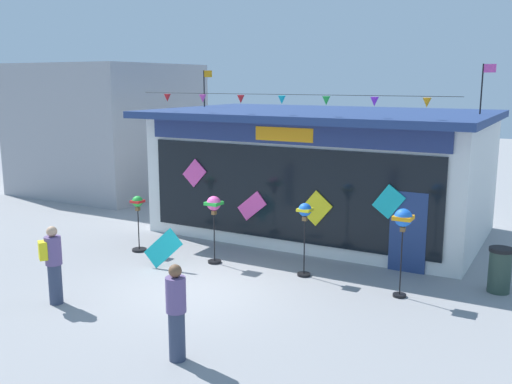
% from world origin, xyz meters
% --- Properties ---
extents(ground_plane, '(80.00, 80.00, 0.00)m').
position_xyz_m(ground_plane, '(0.00, 0.00, 0.00)').
color(ground_plane, gray).
extents(kite_shop_building, '(9.75, 6.33, 5.06)m').
position_xyz_m(kite_shop_building, '(0.43, 6.16, 1.89)').
color(kite_shop_building, silver).
rests_on(kite_shop_building, ground_plane).
extents(wind_spinner_far_left, '(0.40, 0.40, 1.55)m').
position_xyz_m(wind_spinner_far_left, '(-3.11, 1.58, 1.07)').
color(wind_spinner_far_left, black).
rests_on(wind_spinner_far_left, ground_plane).
extents(wind_spinner_left, '(0.38, 0.38, 1.76)m').
position_xyz_m(wind_spinner_left, '(-0.71, 1.70, 1.40)').
color(wind_spinner_left, black).
rests_on(wind_spinner_left, ground_plane).
extents(wind_spinner_center_left, '(0.32, 0.32, 1.79)m').
position_xyz_m(wind_spinner_center_left, '(1.72, 1.90, 1.39)').
color(wind_spinner_center_left, black).
rests_on(wind_spinner_center_left, ground_plane).
extents(wind_spinner_center_right, '(0.40, 0.40, 1.96)m').
position_xyz_m(wind_spinner_center_right, '(4.11, 1.67, 1.64)').
color(wind_spinner_center_right, black).
rests_on(wind_spinner_center_right, ground_plane).
extents(person_near_camera, '(0.44, 0.47, 1.68)m').
position_xyz_m(person_near_camera, '(-2.14, -2.25, 0.89)').
color(person_near_camera, '#333D56').
rests_on(person_near_camera, ground_plane).
extents(person_mid_plaza, '(0.34, 0.34, 1.68)m').
position_xyz_m(person_mid_plaza, '(1.62, -3.02, 0.86)').
color(person_mid_plaza, '#333D56').
rests_on(person_mid_plaza, ground_plane).
extents(trash_bin, '(0.52, 0.52, 1.02)m').
position_xyz_m(trash_bin, '(5.95, 3.01, 0.51)').
color(trash_bin, '#2D4238').
rests_on(trash_bin, ground_plane).
extents(display_kite_on_ground, '(1.03, 0.28, 1.03)m').
position_xyz_m(display_kite_on_ground, '(-1.60, 0.74, 0.51)').
color(display_kite_on_ground, '#19B7BC').
rests_on(display_kite_on_ground, ground_plane).
extents(neighbour_building, '(6.10, 6.01, 5.28)m').
position_xyz_m(neighbour_building, '(-10.16, 8.07, 2.64)').
color(neighbour_building, '#99999E').
rests_on(neighbour_building, ground_plane).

